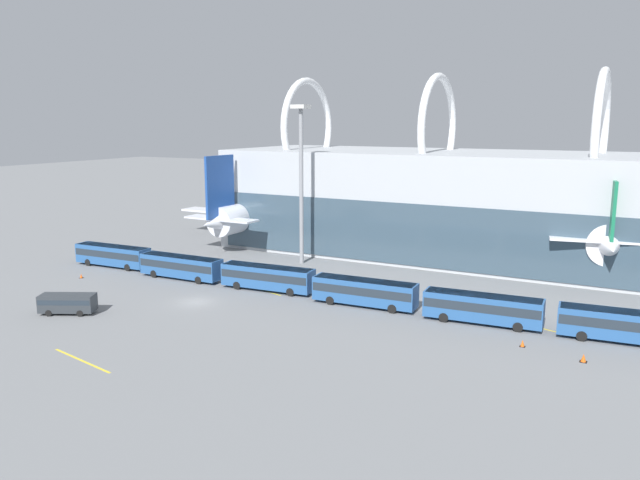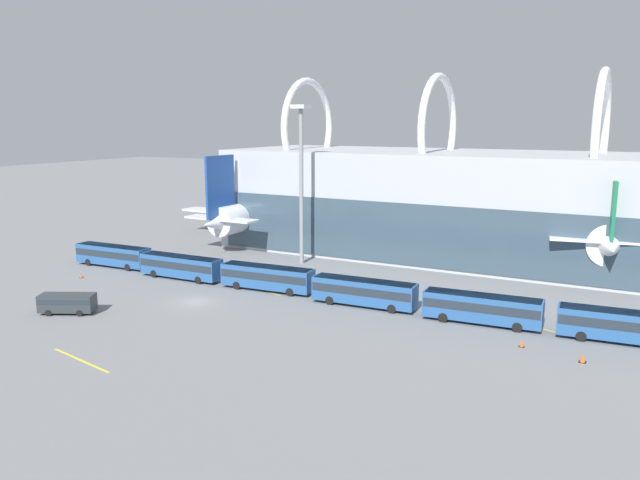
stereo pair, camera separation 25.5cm
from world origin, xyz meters
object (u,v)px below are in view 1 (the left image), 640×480
(traffic_cone_1, at_px, (523,343))
(service_van_foreground, at_px, (68,302))
(traffic_cone_2, at_px, (584,358))
(traffic_cone_0, at_px, (81,276))
(airliner_at_gate_near, at_px, (271,211))
(shuttle_bus_5, at_px, (626,324))
(shuttle_bus_2, at_px, (268,276))
(shuttle_bus_3, at_px, (364,291))
(floodlight_mast, at_px, (301,168))
(airliner_at_gate_far, at_px, (595,225))
(shuttle_bus_1, at_px, (181,265))
(shuttle_bus_4, at_px, (483,307))
(shuttle_bus_0, at_px, (113,254))

(traffic_cone_1, bearing_deg, service_van_foreground, -164.15)
(traffic_cone_1, relative_size, traffic_cone_2, 0.92)
(traffic_cone_0, bearing_deg, traffic_cone_2, -0.07)
(airliner_at_gate_near, height_order, shuttle_bus_5, airliner_at_gate_near)
(airliner_at_gate_near, distance_m, traffic_cone_1, 60.48)
(shuttle_bus_2, distance_m, service_van_foreground, 23.00)
(shuttle_bus_3, xyz_separation_m, traffic_cone_0, (-38.63, -6.11, -1.53))
(floodlight_mast, distance_m, traffic_cone_1, 43.02)
(airliner_at_gate_far, height_order, floodlight_mast, floodlight_mast)
(airliner_at_gate_near, xyz_separation_m, service_van_foreground, (3.99, -47.27, -3.84))
(airliner_at_gate_far, height_order, service_van_foreground, airliner_at_gate_far)
(shuttle_bus_2, distance_m, traffic_cone_1, 32.02)
(shuttle_bus_1, bearing_deg, shuttle_bus_3, -0.95)
(airliner_at_gate_near, relative_size, shuttle_bus_4, 3.17)
(floodlight_mast, distance_m, traffic_cone_2, 48.13)
(traffic_cone_2, bearing_deg, shuttle_bus_1, 173.07)
(airliner_at_gate_far, height_order, traffic_cone_1, airliner_at_gate_far)
(shuttle_bus_5, bearing_deg, airliner_at_gate_near, 148.81)
(shuttle_bus_3, bearing_deg, traffic_cone_1, -17.48)
(shuttle_bus_0, xyz_separation_m, shuttle_bus_4, (53.10, -0.64, 0.00))
(traffic_cone_2, bearing_deg, traffic_cone_0, 179.93)
(traffic_cone_0, bearing_deg, airliner_at_gate_near, 78.35)
(shuttle_bus_1, xyz_separation_m, shuttle_bus_3, (26.55, 0.08, 0.00))
(shuttle_bus_5, distance_m, traffic_cone_2, 7.72)
(shuttle_bus_1, bearing_deg, floodlight_mast, 57.55)
(airliner_at_gate_far, relative_size, traffic_cone_0, 72.11)
(shuttle_bus_3, bearing_deg, traffic_cone_0, -173.64)
(shuttle_bus_3, bearing_deg, shuttle_bus_5, -0.85)
(shuttle_bus_4, bearing_deg, traffic_cone_0, -176.95)
(shuttle_bus_1, bearing_deg, airliner_at_gate_near, 97.98)
(traffic_cone_1, bearing_deg, traffic_cone_2, -13.96)
(traffic_cone_2, bearing_deg, airliner_at_gate_far, 94.08)
(shuttle_bus_1, bearing_deg, shuttle_bus_4, -0.89)
(airliner_at_gate_far, relative_size, shuttle_bus_2, 3.42)
(shuttle_bus_0, relative_size, shuttle_bus_1, 1.00)
(shuttle_bus_0, height_order, shuttle_bus_2, same)
(airliner_at_gate_near, bearing_deg, shuttle_bus_1, -170.10)
(shuttle_bus_0, height_order, shuttle_bus_3, same)
(shuttle_bus_5, xyz_separation_m, traffic_cone_2, (-2.89, -7.01, -1.46))
(airliner_at_gate_near, distance_m, traffic_cone_2, 65.69)
(airliner_at_gate_near, bearing_deg, shuttle_bus_4, -122.63)
(shuttle_bus_2, xyz_separation_m, traffic_cone_0, (-25.36, -6.56, -1.53))
(airliner_at_gate_far, relative_size, shuttle_bus_0, 3.44)
(airliner_at_gate_near, distance_m, airliner_at_gate_far, 52.35)
(service_van_foreground, height_order, traffic_cone_0, service_van_foreground)
(shuttle_bus_2, xyz_separation_m, floodlight_mast, (-3.79, 15.06, 12.25))
(shuttle_bus_5, bearing_deg, shuttle_bus_4, 178.37)
(traffic_cone_1, bearing_deg, shuttle_bus_2, 170.48)
(floodlight_mast, bearing_deg, airliner_at_gate_near, 135.49)
(shuttle_bus_0, bearing_deg, airliner_at_gate_far, 27.71)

